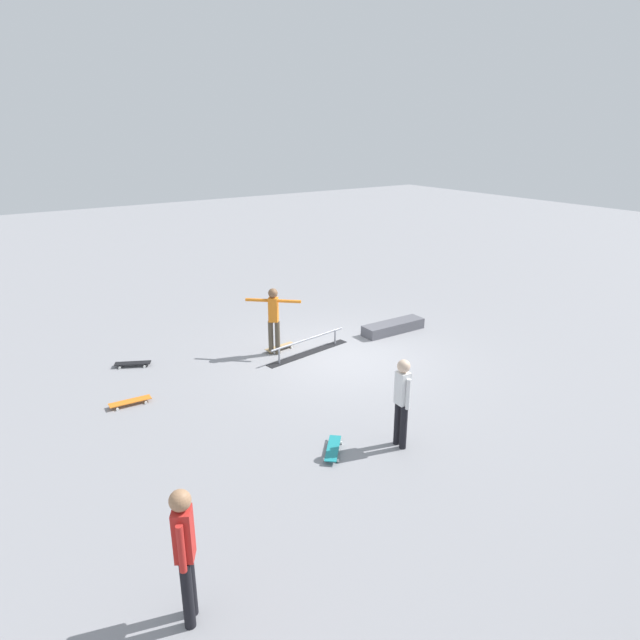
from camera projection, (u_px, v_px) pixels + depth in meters
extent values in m
plane|color=gray|center=(346.00, 358.00, 13.10)|extent=(60.00, 60.00, 0.00)
cube|color=black|center=(308.00, 353.00, 13.35)|extent=(2.42, 0.59, 0.01)
cylinder|color=gray|center=(335.00, 337.00, 13.86)|extent=(0.04, 0.04, 0.37)
cylinder|color=gray|center=(279.00, 356.00, 12.71)|extent=(0.04, 0.04, 0.37)
cylinder|color=gray|center=(308.00, 339.00, 13.22)|extent=(2.23, 0.37, 0.05)
cube|color=#595960|center=(393.00, 327.00, 14.70)|extent=(1.81, 0.52, 0.28)
cylinder|color=brown|center=(271.00, 338.00, 13.20)|extent=(0.17, 0.17, 0.83)
cylinder|color=brown|center=(278.00, 338.00, 13.18)|extent=(0.17, 0.17, 0.83)
cube|color=orange|center=(273.00, 310.00, 12.96)|extent=(0.29, 0.28, 0.59)
sphere|color=brown|center=(273.00, 293.00, 12.82)|extent=(0.22, 0.22, 0.22)
cylinder|color=orange|center=(257.00, 300.00, 12.93)|extent=(0.46, 0.42, 0.08)
cylinder|color=orange|center=(289.00, 301.00, 12.84)|extent=(0.46, 0.42, 0.08)
cube|color=tan|center=(280.00, 347.00, 13.54)|extent=(0.82, 0.29, 0.02)
cylinder|color=white|center=(286.00, 345.00, 13.80)|extent=(0.06, 0.04, 0.05)
cylinder|color=white|center=(292.00, 347.00, 13.64)|extent=(0.06, 0.04, 0.05)
cylinder|color=white|center=(269.00, 350.00, 13.47)|extent=(0.06, 0.04, 0.05)
cylinder|color=white|center=(274.00, 353.00, 13.30)|extent=(0.06, 0.04, 0.05)
cylinder|color=black|center=(397.00, 423.00, 9.41)|extent=(0.12, 0.12, 0.81)
cylinder|color=black|center=(404.00, 427.00, 9.29)|extent=(0.12, 0.12, 0.81)
cube|color=white|center=(403.00, 388.00, 9.12)|extent=(0.19, 0.22, 0.57)
sphere|color=beige|center=(404.00, 366.00, 8.99)|extent=(0.22, 0.22, 0.22)
cylinder|color=white|center=(397.00, 388.00, 9.25)|extent=(0.08, 0.08, 0.54)
cylinder|color=white|center=(408.00, 394.00, 9.02)|extent=(0.08, 0.08, 0.54)
cylinder|color=black|center=(188.00, 595.00, 5.92)|extent=(0.17, 0.17, 0.86)
cylinder|color=black|center=(190.00, 583.00, 6.08)|extent=(0.17, 0.17, 0.86)
cube|color=red|center=(183.00, 534.00, 5.76)|extent=(0.28, 0.29, 0.61)
sphere|color=#A87A56|center=(180.00, 501.00, 5.62)|extent=(0.23, 0.23, 0.23)
cylinder|color=red|center=(181.00, 549.00, 5.63)|extent=(0.11, 0.11, 0.57)
cylinder|color=red|center=(186.00, 528.00, 5.92)|extent=(0.11, 0.11, 0.57)
cube|color=orange|center=(130.00, 401.00, 10.85)|extent=(0.81, 0.25, 0.02)
cylinder|color=white|center=(117.00, 409.00, 10.64)|extent=(0.06, 0.03, 0.05)
cylinder|color=white|center=(115.00, 405.00, 10.83)|extent=(0.06, 0.03, 0.05)
cylinder|color=white|center=(146.00, 403.00, 10.90)|extent=(0.06, 0.03, 0.05)
cylinder|color=white|center=(143.00, 398.00, 11.09)|extent=(0.06, 0.03, 0.05)
cube|color=teal|center=(333.00, 448.00, 9.26)|extent=(0.68, 0.73, 0.02)
cylinder|color=white|center=(328.00, 442.00, 9.55)|extent=(0.06, 0.06, 0.05)
cylinder|color=white|center=(341.00, 443.00, 9.52)|extent=(0.06, 0.06, 0.05)
cylinder|color=white|center=(324.00, 459.00, 9.04)|extent=(0.06, 0.06, 0.05)
cylinder|color=white|center=(338.00, 461.00, 9.01)|extent=(0.06, 0.06, 0.05)
cube|color=black|center=(133.00, 363.00, 12.60)|extent=(0.80, 0.54, 0.02)
cylinder|color=white|center=(120.00, 368.00, 12.47)|extent=(0.06, 0.05, 0.05)
cylinder|color=white|center=(122.00, 364.00, 12.69)|extent=(0.06, 0.05, 0.05)
cylinder|color=white|center=(144.00, 367.00, 12.54)|extent=(0.06, 0.05, 0.05)
cylinder|color=white|center=(146.00, 363.00, 12.76)|extent=(0.06, 0.05, 0.05)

